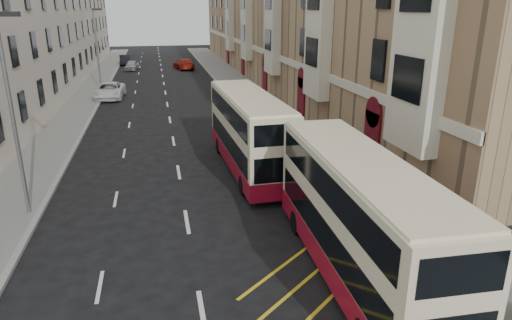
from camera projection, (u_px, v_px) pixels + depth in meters
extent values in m
cube|color=slate|center=(265.00, 109.00, 38.67)|extent=(4.00, 120.00, 0.15)
cube|color=slate|center=(71.00, 118.00, 35.53)|extent=(3.00, 120.00, 0.15)
cube|color=gray|center=(241.00, 110.00, 38.26)|extent=(0.25, 120.00, 0.15)
cube|color=gray|center=(91.00, 117.00, 35.84)|extent=(0.25, 120.00, 0.15)
cube|color=tan|center=(293.00, 14.00, 52.06)|extent=(10.00, 79.00, 15.00)
cube|color=beige|center=(250.00, 46.00, 52.16)|extent=(0.18, 79.00, 0.50)
cube|color=beige|center=(422.00, 28.00, 18.12)|extent=(0.80, 3.20, 10.00)
cube|color=beige|center=(319.00, 20.00, 29.22)|extent=(0.80, 3.20, 10.00)
cube|color=beige|center=(273.00, 16.00, 40.33)|extent=(0.80, 3.20, 10.00)
cube|color=beige|center=(246.00, 14.00, 51.44)|extent=(0.80, 3.20, 10.00)
cube|color=beige|center=(229.00, 13.00, 62.55)|extent=(0.80, 3.20, 10.00)
cube|color=#530912|center=(372.00, 140.00, 23.73)|extent=(0.20, 1.60, 3.00)
cube|color=#530912|center=(301.00, 98.00, 34.84)|extent=(0.20, 1.60, 3.00)
cube|color=#530912|center=(265.00, 76.00, 45.95)|extent=(0.20, 1.60, 3.00)
cube|color=#530912|center=(243.00, 62.00, 57.06)|extent=(0.20, 1.60, 3.00)
cube|color=#530912|center=(228.00, 53.00, 68.17)|extent=(0.20, 1.60, 3.00)
cube|color=silver|center=(26.00, 25.00, 46.61)|extent=(9.00, 79.00, 13.00)
cube|color=black|center=(492.00, 278.00, 12.13)|extent=(0.08, 0.08, 2.60)
cylinder|color=red|center=(432.00, 297.00, 12.68)|extent=(0.06, 0.06, 1.00)
cylinder|color=red|center=(378.00, 241.00, 15.68)|extent=(0.06, 0.06, 1.00)
cylinder|color=red|center=(341.00, 203.00, 18.69)|extent=(0.06, 0.06, 1.00)
cube|color=red|center=(379.00, 229.00, 15.53)|extent=(0.05, 6.50, 0.06)
cube|color=red|center=(378.00, 240.00, 15.67)|extent=(0.05, 6.50, 0.06)
cylinder|color=gray|center=(13.00, 119.00, 17.79)|extent=(0.16, 0.16, 8.00)
cube|color=black|center=(7.00, 14.00, 16.62)|extent=(0.90, 0.18, 0.18)
cylinder|color=gray|center=(97.00, 50.00, 45.56)|extent=(0.16, 0.16, 8.00)
cube|color=black|center=(97.00, 9.00, 44.39)|extent=(0.90, 0.18, 0.18)
cube|color=beige|center=(358.00, 217.00, 14.10)|extent=(2.62, 10.19, 3.63)
cube|color=maroon|center=(355.00, 257.00, 14.55)|extent=(2.65, 10.22, 0.83)
cube|color=black|center=(357.00, 229.00, 14.24)|extent=(2.63, 9.38, 1.01)
cube|color=black|center=(361.00, 183.00, 13.74)|extent=(2.63, 9.38, 0.92)
cube|color=beige|center=(363.00, 160.00, 13.51)|extent=(2.51, 9.78, 0.11)
cube|color=black|center=(310.00, 173.00, 18.92)|extent=(1.96, 0.14, 1.20)
cube|color=black|center=(312.00, 129.00, 18.32)|extent=(1.61, 0.12, 0.41)
cylinder|color=black|center=(297.00, 222.00, 17.47)|extent=(0.29, 0.93, 0.92)
cylinder|color=black|center=(348.00, 218.00, 17.83)|extent=(0.29, 0.93, 0.92)
cube|color=beige|center=(249.00, 131.00, 23.79)|extent=(2.63, 10.25, 3.66)
cube|color=maroon|center=(249.00, 157.00, 24.24)|extent=(2.66, 10.28, 0.83)
cube|color=black|center=(249.00, 139.00, 23.93)|extent=(2.64, 9.44, 1.02)
cube|color=black|center=(249.00, 110.00, 23.43)|extent=(2.64, 9.44, 0.93)
cube|color=beige|center=(249.00, 95.00, 23.19)|extent=(2.52, 9.84, 0.11)
cube|color=black|center=(230.00, 117.00, 28.57)|extent=(1.97, 0.14, 1.20)
cube|color=black|center=(230.00, 86.00, 27.97)|extent=(1.62, 0.12, 0.42)
cube|color=black|center=(276.00, 170.00, 19.25)|extent=(1.97, 0.14, 1.11)
cylinder|color=black|center=(219.00, 146.00, 27.08)|extent=(0.29, 0.93, 0.93)
cylinder|color=black|center=(253.00, 143.00, 27.56)|extent=(0.29, 0.93, 0.93)
cylinder|color=black|center=(243.00, 185.00, 21.09)|extent=(0.29, 0.93, 0.93)
cylinder|color=black|center=(286.00, 181.00, 21.58)|extent=(0.29, 0.93, 0.93)
imported|color=black|center=(471.00, 265.00, 13.63)|extent=(0.90, 0.76, 1.64)
imported|color=black|center=(417.00, 269.00, 13.49)|extent=(0.98, 0.72, 1.55)
imported|color=white|center=(110.00, 91.00, 43.14)|extent=(2.83, 5.54, 1.50)
imported|color=#AAADB1|center=(132.00, 65.00, 62.45)|extent=(2.11, 4.01, 1.30)
imported|color=black|center=(125.00, 60.00, 68.34)|extent=(1.77, 4.43, 1.43)
imported|color=maroon|center=(184.00, 64.00, 63.33)|extent=(3.02, 5.41, 1.48)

